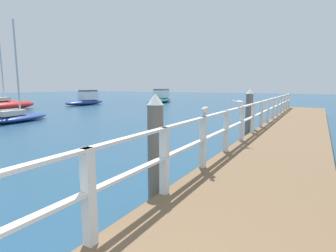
% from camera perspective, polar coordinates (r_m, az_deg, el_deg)
% --- Properties ---
extents(pier_deck, '(2.56, 24.37, 0.46)m').
position_cam_1_polar(pier_deck, '(11.96, 24.43, -1.68)').
color(pier_deck, brown).
rests_on(pier_deck, ground_plane).
extents(pier_railing, '(0.12, 22.89, 1.08)m').
position_cam_1_polar(pier_railing, '(11.99, 18.97, 2.97)').
color(pier_railing, silver).
rests_on(pier_railing, pier_deck).
extents(dock_piling_near, '(0.29, 0.29, 2.05)m').
position_cam_1_polar(dock_piling_near, '(4.82, -2.62, -5.28)').
color(dock_piling_near, '#6B6056').
rests_on(dock_piling_near, ground_plane).
extents(dock_piling_far, '(0.29, 0.29, 2.05)m').
position_cam_1_polar(dock_piling_far, '(11.53, 16.59, 2.43)').
color(dock_piling_far, '#6B6056').
rests_on(dock_piling_far, ground_plane).
extents(seagull_foreground, '(0.28, 0.43, 0.21)m').
position_cam_1_polar(seagull_foreground, '(5.76, 7.78, 3.34)').
color(seagull_foreground, white).
rests_on(seagull_foreground, pier_railing).
extents(seagull_background, '(0.48, 0.20, 0.21)m').
position_cam_1_polar(seagull_background, '(8.41, 14.66, 4.75)').
color(seagull_background, white).
rests_on(seagull_background, pier_railing).
extents(boat_0, '(1.78, 5.36, 1.66)m').
position_cam_1_polar(boat_0, '(32.10, -16.79, 5.23)').
color(boat_0, navy).
rests_on(boat_0, ground_plane).
extents(boat_1, '(2.41, 4.66, 6.02)m').
position_cam_1_polar(boat_1, '(18.83, -29.09, 1.72)').
color(boat_1, navy).
rests_on(boat_1, ground_plane).
extents(boat_4, '(3.59, 7.39, 1.73)m').
position_cam_1_polar(boat_4, '(35.11, -1.63, 5.87)').
color(boat_4, '#197266').
rests_on(boat_4, ground_plane).
extents(boat_5, '(3.94, 7.42, 8.37)m').
position_cam_1_polar(boat_5, '(27.31, -31.59, 3.72)').
color(boat_5, red).
rests_on(boat_5, ground_plane).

